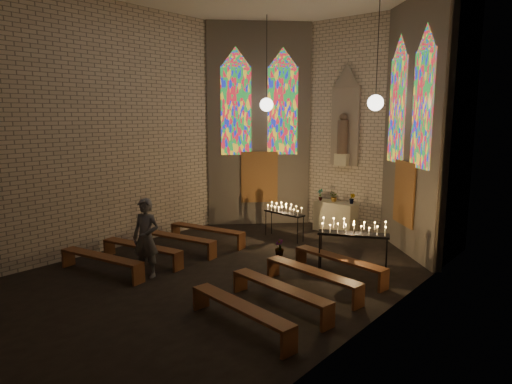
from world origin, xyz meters
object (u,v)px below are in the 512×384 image
altar (335,217)px  votive_stand_right (353,230)px  aisle_flower_pot (279,248)px  votive_stand_left (284,211)px  visitor (146,238)px

altar → votive_stand_right: votive_stand_right is taller
aisle_flower_pot → votive_stand_right: (2.22, 0.05, 0.85)m
votive_stand_left → altar: bearing=72.9°
aisle_flower_pot → votive_stand_left: size_ratio=0.32×
altar → aisle_flower_pot: altar is taller
aisle_flower_pot → votive_stand_left: bearing=122.1°
votive_stand_right → altar: bearing=101.2°
aisle_flower_pot → votive_stand_right: bearing=1.2°
aisle_flower_pot → visitor: 3.74m
votive_stand_right → visitor: visitor is taller
aisle_flower_pot → votive_stand_right: size_ratio=0.27×
altar → votive_stand_left: size_ratio=0.96×
altar → visitor: 6.87m
altar → votive_stand_right: size_ratio=0.81×
aisle_flower_pot → votive_stand_left: (-0.95, 1.52, 0.67)m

